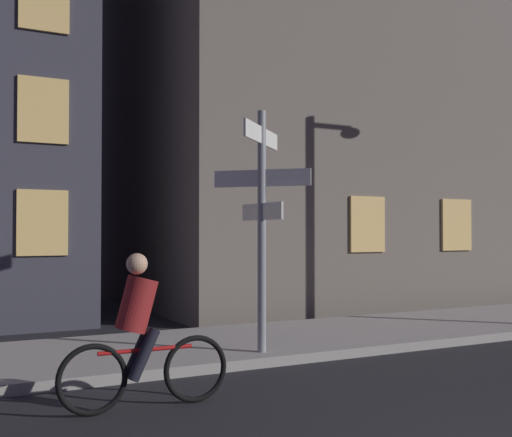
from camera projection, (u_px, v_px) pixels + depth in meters
name	position (u px, v px, depth m)	size (l,w,h in m)	color
sidewalk_kerb	(211.00, 346.00, 9.65)	(40.00, 2.92, 0.14)	#9E9991
signpost	(262.00, 209.00, 8.89)	(1.11, 1.17, 3.41)	gray
cyclist	(141.00, 337.00, 6.47)	(1.82, 0.32, 1.61)	black
building_right_block	(357.00, 48.00, 18.22)	(12.98, 7.63, 14.33)	#6B6056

